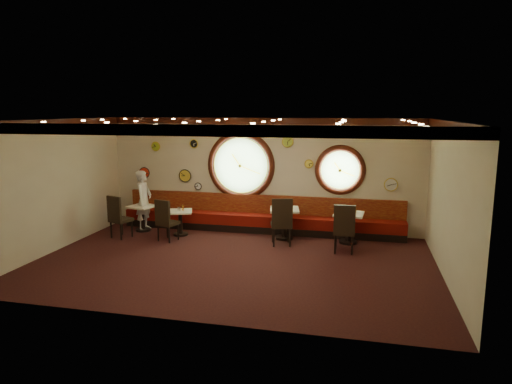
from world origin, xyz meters
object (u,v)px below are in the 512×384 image
Objects in this scene: chair_a at (118,214)px; condiment_b_pepper at (180,209)px; condiment_c_bottle at (290,205)px; condiment_b_bottle at (183,208)px; table_d at (348,224)px; condiment_b_salt at (178,209)px; condiment_d_bottle at (355,210)px; table_b at (180,220)px; chair_d at (344,226)px; condiment_d_salt at (344,211)px; condiment_a_bottle at (145,203)px; table_c at (284,220)px; chair_c at (282,219)px; condiment_a_pepper at (142,204)px; condiment_c_pepper at (286,207)px; waiter at (144,200)px; condiment_a_salt at (140,203)px; condiment_c_salt at (283,205)px; condiment_d_pepper at (349,211)px; table_a at (143,215)px; chair_b at (165,218)px.

chair_a reaches higher than condiment_b_pepper.
condiment_b_bottle is at bearing -173.41° from condiment_c_bottle.
table_d is 6.12m from chair_a.
condiment_d_bottle is (4.75, 0.31, 0.13)m from condiment_b_salt.
table_b is 4.51m from chair_d.
condiment_a_bottle is at bearing -179.81° from condiment_d_salt.
condiment_b_bottle is (0.07, 0.06, 0.02)m from condiment_b_pepper.
chair_a is at bearing -167.51° from table_c.
chair_c is at bearing -86.34° from table_c.
condiment_a_pepper reaches higher than condiment_b_salt.
condiment_c_pepper reaches higher than condiment_b_bottle.
condiment_b_pepper is at bearing -174.23° from condiment_c_pepper.
condiment_a_bottle is (-5.63, 0.93, 0.11)m from chair_d.
condiment_d_bottle is at bearing -92.19° from waiter.
chair_d is at bearing -8.81° from condiment_a_salt.
condiment_a_salt is 0.16m from condiment_a_bottle.
chair_c is at bearing -9.12° from condiment_a_bottle.
table_c is 0.36m from condiment_c_pepper.
chair_c is 7.80× the size of condiment_d_salt.
condiment_a_salt is 4.13m from condiment_c_salt.
condiment_c_pepper reaches higher than condiment_b_pepper.
table_b is 1.67m from chair_a.
chair_a is 7.31× the size of condiment_b_salt.
condiment_a_bottle reaches higher than condiment_a_salt.
condiment_d_pepper is at bearing 7.03° from chair_c.
table_d is at bearing 27.68° from chair_a.
condiment_d_bottle is (5.92, 0.11, 0.41)m from table_a.
table_d is 7.35× the size of condiment_a_pepper.
table_c is (4.08, 0.10, 0.06)m from table_a.
chair_c reaches higher than table_b.
condiment_a_bottle is 1.27m from condiment_b_bottle.
table_c is at bearing 179.48° from condiment_d_pepper.
condiment_a_pepper is at bearing -178.66° from condiment_d_salt.
condiment_c_pepper is (-1.53, -0.05, 0.03)m from condiment_d_salt.
condiment_a_salt is 0.74× the size of condiment_c_bottle.
condiment_d_bottle is at bearing 7.60° from condiment_d_pepper.
table_d is 8.12× the size of condiment_d_salt.
condiment_a_salt is (0.18, 0.93, 0.12)m from chair_a.
chair_b is at bearing -98.37° from condiment_b_salt.
condiment_c_salt is 1.15× the size of condiment_d_salt.
condiment_b_bottle is at bearing -174.53° from table_c.
condiment_c_pepper is at bearing 5.77° from condiment_b_pepper.
condiment_b_bottle is (-4.34, -0.28, -0.08)m from condiment_d_salt.
condiment_b_bottle is at bearing 88.26° from chair_b.
condiment_c_pepper is at bearing -179.78° from table_d.
chair_a is (-4.36, -0.97, 0.14)m from table_c.
condiment_a_bottle is (0.34, 0.96, 0.14)m from chair_a.
table_d is at bearing -0.98° from table_c.
condiment_d_bottle is at bearing 0.12° from condiment_a_bottle.
condiment_c_bottle is at bearing 177.84° from condiment_d_bottle.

